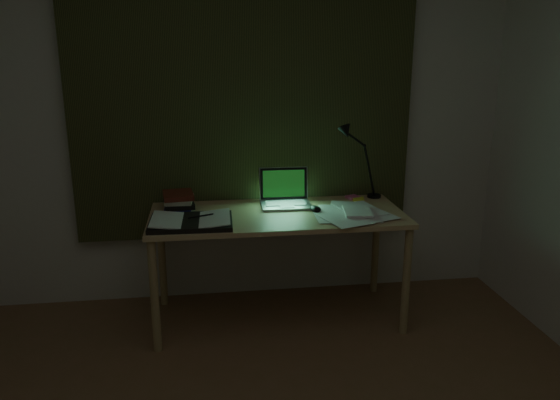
{
  "coord_description": "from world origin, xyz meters",
  "views": [
    {
      "loc": [
        -0.26,
        -1.57,
        1.68
      ],
      "look_at": [
        0.16,
        1.46,
        0.82
      ],
      "focal_mm": 35.0,
      "sensor_mm": 36.0,
      "label": 1
    }
  ],
  "objects_px": {
    "laptop": "(286,189)",
    "desk_lamp": "(376,161)",
    "loose_papers": "(348,212)",
    "open_textbook": "(191,221)",
    "desk": "(277,267)",
    "book_stack": "(179,201)"
  },
  "relations": [
    {
      "from": "open_textbook",
      "to": "loose_papers",
      "type": "xyz_separation_m",
      "value": [
        0.94,
        0.08,
        -0.01
      ]
    },
    {
      "from": "loose_papers",
      "to": "desk_lamp",
      "type": "height_order",
      "value": "desk_lamp"
    },
    {
      "from": "book_stack",
      "to": "open_textbook",
      "type": "bearing_deg",
      "value": -74.86
    },
    {
      "from": "laptop",
      "to": "desk_lamp",
      "type": "height_order",
      "value": "desk_lamp"
    },
    {
      "from": "open_textbook",
      "to": "desk_lamp",
      "type": "relative_size",
      "value": 0.94
    },
    {
      "from": "laptop",
      "to": "loose_papers",
      "type": "bearing_deg",
      "value": -30.32
    },
    {
      "from": "book_stack",
      "to": "desk_lamp",
      "type": "height_order",
      "value": "desk_lamp"
    },
    {
      "from": "desk",
      "to": "loose_papers",
      "type": "relative_size",
      "value": 3.98
    },
    {
      "from": "desk",
      "to": "book_stack",
      "type": "xyz_separation_m",
      "value": [
        -0.6,
        0.14,
        0.41
      ]
    },
    {
      "from": "desk",
      "to": "desk_lamp",
      "type": "distance_m",
      "value": 0.96
    },
    {
      "from": "laptop",
      "to": "book_stack",
      "type": "distance_m",
      "value": 0.67
    },
    {
      "from": "desk",
      "to": "open_textbook",
      "type": "bearing_deg",
      "value": -163.79
    },
    {
      "from": "desk",
      "to": "book_stack",
      "type": "bearing_deg",
      "value": 166.42
    },
    {
      "from": "open_textbook",
      "to": "laptop",
      "type": "bearing_deg",
      "value": 27.36
    },
    {
      "from": "book_stack",
      "to": "desk",
      "type": "bearing_deg",
      "value": -13.58
    },
    {
      "from": "laptop",
      "to": "desk_lamp",
      "type": "xyz_separation_m",
      "value": [
        0.62,
        0.13,
        0.13
      ]
    },
    {
      "from": "open_textbook",
      "to": "desk",
      "type": "bearing_deg",
      "value": 17.81
    },
    {
      "from": "laptop",
      "to": "loose_papers",
      "type": "height_order",
      "value": "laptop"
    },
    {
      "from": "desk",
      "to": "laptop",
      "type": "xyz_separation_m",
      "value": [
        0.07,
        0.14,
        0.47
      ]
    },
    {
      "from": "laptop",
      "to": "open_textbook",
      "type": "relative_size",
      "value": 0.76
    },
    {
      "from": "book_stack",
      "to": "loose_papers",
      "type": "distance_m",
      "value": 1.05
    },
    {
      "from": "desk_lamp",
      "to": "laptop",
      "type": "bearing_deg",
      "value": -171.6
    }
  ]
}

